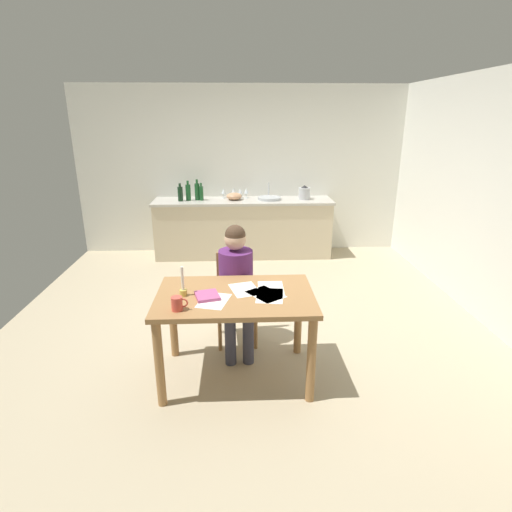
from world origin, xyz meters
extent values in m
cube|color=tan|center=(0.00, 0.00, -0.02)|extent=(5.20, 5.20, 0.04)
cube|color=silver|center=(0.00, 2.60, 1.30)|extent=(5.20, 0.12, 2.60)
cube|color=silver|center=(2.60, 0.00, 1.30)|extent=(0.12, 5.20, 2.60)
cube|color=beige|center=(0.00, 2.24, 0.43)|extent=(2.73, 0.60, 0.86)
cube|color=#B7B2A8|center=(0.00, 2.24, 0.88)|extent=(2.77, 0.64, 0.04)
cube|color=#9E7042|center=(-0.11, -1.01, 0.75)|extent=(1.27, 0.82, 0.04)
cylinder|color=#9E7042|center=(-0.69, -1.36, 0.36)|extent=(0.07, 0.07, 0.73)
cylinder|color=#9E7042|center=(0.46, -1.36, 0.36)|extent=(0.07, 0.07, 0.73)
cylinder|color=#9E7042|center=(-0.69, -0.67, 0.36)|extent=(0.07, 0.07, 0.73)
cylinder|color=#9E7042|center=(0.46, -0.67, 0.36)|extent=(0.07, 0.07, 0.73)
cube|color=#9E7042|center=(-0.11, -0.43, 0.46)|extent=(0.42, 0.42, 0.04)
cube|color=#9E7042|center=(-0.12, -0.24, 0.67)|extent=(0.36, 0.05, 0.40)
cylinder|color=#9E7042|center=(-0.27, -0.61, 0.22)|extent=(0.04, 0.04, 0.45)
cylinder|color=#9E7042|center=(0.07, -0.59, 0.22)|extent=(0.04, 0.04, 0.45)
cylinder|color=#9E7042|center=(-0.29, -0.27, 0.22)|extent=(0.04, 0.04, 0.45)
cylinder|color=#9E7042|center=(0.05, -0.25, 0.22)|extent=(0.04, 0.04, 0.45)
cylinder|color=#592666|center=(-0.11, -0.45, 0.70)|extent=(0.34, 0.34, 0.50)
sphere|color=#D8AD8C|center=(-0.11, -0.45, 1.06)|extent=(0.20, 0.20, 0.20)
sphere|color=#473323|center=(-0.11, -0.45, 1.10)|extent=(0.19, 0.19, 0.19)
cylinder|color=#383847|center=(-0.18, -0.64, 0.45)|extent=(0.15, 0.39, 0.13)
cylinder|color=#383847|center=(-0.17, -0.83, 0.23)|extent=(0.10, 0.10, 0.45)
cylinder|color=#383847|center=(-0.02, -0.63, 0.45)|extent=(0.15, 0.39, 0.13)
cylinder|color=#383847|center=(-0.01, -0.82, 0.23)|extent=(0.10, 0.10, 0.45)
cylinder|color=#D84C3F|center=(-0.54, -1.28, 0.82)|extent=(0.08, 0.08, 0.11)
torus|color=#D84C3F|center=(-0.49, -1.28, 0.83)|extent=(0.07, 0.01, 0.07)
cylinder|color=gold|center=(-0.53, -1.02, 0.79)|extent=(0.06, 0.06, 0.05)
cylinder|color=white|center=(-0.53, -1.02, 0.91)|extent=(0.02, 0.02, 0.19)
cube|color=#B04F84|center=(-0.33, -1.06, 0.78)|extent=(0.22, 0.24, 0.03)
cube|color=white|center=(0.18, -0.91, 0.77)|extent=(0.22, 0.30, 0.00)
cube|color=white|center=(0.13, -1.03, 0.77)|extent=(0.34, 0.36, 0.00)
cube|color=white|center=(0.16, -1.06, 0.77)|extent=(0.24, 0.32, 0.00)
cube|color=white|center=(-0.03, -0.93, 0.77)|extent=(0.28, 0.34, 0.00)
cube|color=white|center=(-0.28, -1.13, 0.77)|extent=(0.28, 0.34, 0.00)
cylinder|color=#B2B7BC|center=(0.41, 2.24, 0.92)|extent=(0.36, 0.36, 0.04)
cylinder|color=silver|center=(0.41, 2.40, 1.02)|extent=(0.02, 0.02, 0.24)
cylinder|color=black|center=(-0.95, 2.19, 1.01)|extent=(0.08, 0.08, 0.22)
cylinder|color=black|center=(-0.95, 2.19, 1.14)|extent=(0.03, 0.03, 0.05)
cylinder|color=#194C23|center=(-0.84, 2.23, 1.02)|extent=(0.08, 0.08, 0.24)
cylinder|color=#194C23|center=(-0.84, 2.23, 1.17)|extent=(0.03, 0.03, 0.06)
cylinder|color=#194C23|center=(-0.70, 2.26, 1.03)|extent=(0.08, 0.08, 0.25)
cylinder|color=#194C23|center=(-0.70, 2.26, 1.19)|extent=(0.03, 0.03, 0.06)
cylinder|color=#194C23|center=(-0.64, 2.22, 1.01)|extent=(0.06, 0.06, 0.21)
cylinder|color=#194C23|center=(-0.64, 2.22, 1.14)|extent=(0.03, 0.03, 0.05)
ellipsoid|color=tan|center=(-0.14, 2.25, 0.95)|extent=(0.24, 0.24, 0.11)
cylinder|color=#B7BABF|center=(0.95, 2.24, 0.99)|extent=(0.18, 0.18, 0.18)
cone|color=#262628|center=(0.95, 2.24, 1.10)|extent=(0.11, 0.11, 0.04)
cylinder|color=silver|center=(0.05, 2.39, 0.90)|extent=(0.06, 0.06, 0.00)
cylinder|color=silver|center=(0.05, 2.39, 0.94)|extent=(0.01, 0.01, 0.07)
cone|color=silver|center=(0.05, 2.39, 1.01)|extent=(0.07, 0.07, 0.08)
cylinder|color=silver|center=(-0.04, 2.39, 0.90)|extent=(0.06, 0.06, 0.00)
cylinder|color=silver|center=(-0.04, 2.39, 0.94)|extent=(0.01, 0.01, 0.07)
cone|color=silver|center=(-0.04, 2.39, 1.01)|extent=(0.07, 0.07, 0.08)
cylinder|color=silver|center=(-0.15, 2.39, 0.90)|extent=(0.06, 0.06, 0.00)
cylinder|color=silver|center=(-0.15, 2.39, 0.94)|extent=(0.01, 0.01, 0.07)
cone|color=silver|center=(-0.15, 2.39, 1.01)|extent=(0.07, 0.07, 0.08)
cylinder|color=silver|center=(-0.30, 2.39, 0.90)|extent=(0.06, 0.06, 0.00)
cylinder|color=silver|center=(-0.30, 2.39, 0.94)|extent=(0.01, 0.01, 0.07)
cone|color=silver|center=(-0.30, 2.39, 1.01)|extent=(0.07, 0.07, 0.08)
camera|label=1|loc=(-0.08, -4.02, 2.12)|focal=28.55mm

